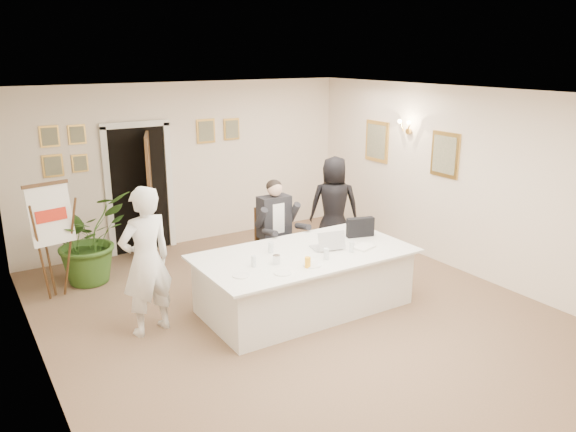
# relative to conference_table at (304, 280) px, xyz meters

# --- Properties ---
(floor) EXTENTS (7.00, 7.00, 0.00)m
(floor) POSITION_rel_conference_table_xyz_m (-0.19, -0.10, -0.39)
(floor) COLOR brown
(floor) RESTS_ON ground
(ceiling) EXTENTS (6.00, 7.00, 0.02)m
(ceiling) POSITION_rel_conference_table_xyz_m (-0.19, -0.10, 2.41)
(ceiling) COLOR white
(ceiling) RESTS_ON wall_back
(wall_back) EXTENTS (6.00, 0.10, 2.80)m
(wall_back) POSITION_rel_conference_table_xyz_m (-0.19, 3.40, 1.01)
(wall_back) COLOR white
(wall_back) RESTS_ON floor
(wall_front) EXTENTS (6.00, 0.10, 2.80)m
(wall_front) POSITION_rel_conference_table_xyz_m (-0.19, -3.60, 1.01)
(wall_front) COLOR white
(wall_front) RESTS_ON floor
(wall_left) EXTENTS (0.10, 7.00, 2.80)m
(wall_left) POSITION_rel_conference_table_xyz_m (-3.19, -0.10, 1.01)
(wall_left) COLOR white
(wall_left) RESTS_ON floor
(wall_right) EXTENTS (0.10, 7.00, 2.80)m
(wall_right) POSITION_rel_conference_table_xyz_m (2.81, -0.10, 1.01)
(wall_right) COLOR white
(wall_right) RESTS_ON floor
(doorway) EXTENTS (1.14, 0.86, 2.20)m
(doorway) POSITION_rel_conference_table_xyz_m (-1.07, 3.22, 0.65)
(doorway) COLOR black
(doorway) RESTS_ON floor
(pictures_back_wall) EXTENTS (3.40, 0.06, 0.80)m
(pictures_back_wall) POSITION_rel_conference_table_xyz_m (-0.99, 3.37, 1.46)
(pictures_back_wall) COLOR gold
(pictures_back_wall) RESTS_ON wall_back
(pictures_right_wall) EXTENTS (0.06, 2.20, 0.80)m
(pictures_right_wall) POSITION_rel_conference_table_xyz_m (2.78, 1.10, 1.36)
(pictures_right_wall) COLOR gold
(pictures_right_wall) RESTS_ON wall_right
(wall_sconce) EXTENTS (0.20, 0.30, 0.24)m
(wall_sconce) POSITION_rel_conference_table_xyz_m (2.71, 1.10, 1.71)
(wall_sconce) COLOR gold
(wall_sconce) RESTS_ON wall_right
(conference_table) EXTENTS (2.80, 1.49, 0.78)m
(conference_table) POSITION_rel_conference_table_xyz_m (0.00, 0.00, 0.00)
(conference_table) COLOR white
(conference_table) RESTS_ON floor
(seated_man) EXTENTS (0.66, 0.71, 1.50)m
(seated_man) POSITION_rel_conference_table_xyz_m (0.25, 1.15, 0.36)
(seated_man) COLOR black
(seated_man) RESTS_ON floor
(flip_chart) EXTENTS (0.58, 0.41, 1.60)m
(flip_chart) POSITION_rel_conference_table_xyz_m (-2.72, 2.05, 0.35)
(flip_chart) COLOR #3E2B13
(flip_chart) RESTS_ON floor
(standing_man) EXTENTS (0.74, 0.57, 1.82)m
(standing_man) POSITION_rel_conference_table_xyz_m (-1.95, 0.43, 0.51)
(standing_man) COLOR silver
(standing_man) RESTS_ON floor
(standing_woman) EXTENTS (0.96, 0.89, 1.65)m
(standing_woman) POSITION_rel_conference_table_xyz_m (1.59, 1.51, 0.43)
(standing_woman) COLOR black
(standing_woman) RESTS_ON floor
(potted_palm) EXTENTS (1.56, 1.50, 1.33)m
(potted_palm) POSITION_rel_conference_table_xyz_m (-2.19, 2.44, 0.27)
(potted_palm) COLOR #2F551C
(potted_palm) RESTS_ON floor
(laptop) EXTENTS (0.44, 0.45, 0.28)m
(laptop) POSITION_rel_conference_table_xyz_m (0.33, -0.00, 0.52)
(laptop) COLOR #B7BABC
(laptop) RESTS_ON conference_table
(laptop_bag) EXTENTS (0.40, 0.21, 0.27)m
(laptop_bag) POSITION_rel_conference_table_xyz_m (1.03, 0.14, 0.52)
(laptop_bag) COLOR black
(laptop_bag) RESTS_ON conference_table
(paper_stack) EXTENTS (0.33, 0.27, 0.03)m
(paper_stack) POSITION_rel_conference_table_xyz_m (0.76, -0.27, 0.40)
(paper_stack) COLOR white
(paper_stack) RESTS_ON conference_table
(plate_left) EXTENTS (0.25, 0.25, 0.01)m
(plate_left) POSITION_rel_conference_table_xyz_m (-1.07, -0.27, 0.39)
(plate_left) COLOR white
(plate_left) RESTS_ON conference_table
(plate_mid) EXTENTS (0.26, 0.26, 0.01)m
(plate_mid) POSITION_rel_conference_table_xyz_m (-0.62, -0.46, 0.39)
(plate_mid) COLOR white
(plate_mid) RESTS_ON conference_table
(plate_near) EXTENTS (0.26, 0.26, 0.01)m
(plate_near) POSITION_rel_conference_table_xyz_m (-0.17, -0.43, 0.39)
(plate_near) COLOR white
(plate_near) RESTS_ON conference_table
(glass_a) EXTENTS (0.06, 0.06, 0.14)m
(glass_a) POSITION_rel_conference_table_xyz_m (-0.80, -0.09, 0.45)
(glass_a) COLOR silver
(glass_a) RESTS_ON conference_table
(glass_b) EXTENTS (0.07, 0.07, 0.14)m
(glass_b) POSITION_rel_conference_table_xyz_m (0.09, -0.35, 0.45)
(glass_b) COLOR silver
(glass_b) RESTS_ON conference_table
(glass_c) EXTENTS (0.08, 0.08, 0.14)m
(glass_c) POSITION_rel_conference_table_xyz_m (0.53, -0.31, 0.45)
(glass_c) COLOR silver
(glass_c) RESTS_ON conference_table
(glass_d) EXTENTS (0.08, 0.08, 0.14)m
(glass_d) POSITION_rel_conference_table_xyz_m (-0.37, 0.23, 0.45)
(glass_d) COLOR silver
(glass_d) RESTS_ON conference_table
(oj_glass) EXTENTS (0.08, 0.08, 0.13)m
(oj_glass) POSITION_rel_conference_table_xyz_m (-0.26, -0.46, 0.45)
(oj_glass) COLOR #FAA615
(oj_glass) RESTS_ON conference_table
(steel_jug) EXTENTS (0.11, 0.11, 0.11)m
(steel_jug) POSITION_rel_conference_table_xyz_m (-0.52, -0.15, 0.44)
(steel_jug) COLOR silver
(steel_jug) RESTS_ON conference_table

